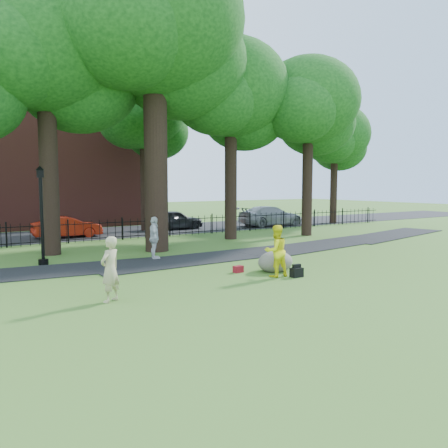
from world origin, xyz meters
TOP-DOWN VIEW (x-y plane):
  - ground at (0.00, 0.00)m, footprint 120.00×120.00m
  - footpath at (1.00, 3.90)m, footprint 36.07×3.85m
  - street at (0.00, 16.00)m, footprint 80.00×7.00m
  - iron_fence at (0.00, 12.00)m, footprint 44.00×0.04m
  - brick_building at (-4.00, 24.00)m, footprint 18.00×8.00m
  - big_tree at (0.13, 7.09)m, footprint 10.08×8.61m
  - tree_row at (0.52, 8.40)m, footprint 26.82×7.96m
  - woman at (-4.71, -0.78)m, footprint 0.78×0.71m
  - man at (1.14, -0.61)m, footprint 0.92×0.74m
  - pedestrian at (-1.03, 4.87)m, footprint 0.69×1.14m
  - boulder at (1.72, 0.14)m, footprint 1.60×1.36m
  - lamppost at (-5.27, 6.06)m, footprint 0.39×0.39m
  - backpack at (1.70, -1.05)m, footprint 0.43×0.27m
  - red_bag at (0.43, 0.66)m, footprint 0.37×0.26m
  - red_sedan at (-2.49, 14.60)m, footprint 3.94×1.40m
  - grey_car at (4.97, 15.50)m, footprint 4.13×1.74m
  - silver_car at (12.39, 14.03)m, footprint 5.31×2.33m

SIDE VIEW (x-z plane):
  - ground at x=0.00m, z-range 0.00..0.00m
  - footpath at x=1.00m, z-range -0.01..0.01m
  - street at x=0.00m, z-range -0.01..0.01m
  - red_bag at x=0.43m, z-range 0.00..0.24m
  - backpack at x=1.70m, z-range 0.00..0.32m
  - boulder at x=1.72m, z-range 0.00..0.81m
  - iron_fence at x=0.00m, z-range 0.00..1.20m
  - red_sedan at x=-2.49m, z-range 0.00..1.30m
  - grey_car at x=4.97m, z-range 0.00..1.40m
  - silver_car at x=12.39m, z-range 0.00..1.52m
  - woman at x=-4.71m, z-range 0.00..1.79m
  - man at x=1.14m, z-range 0.00..1.79m
  - pedestrian at x=-1.03m, z-range 0.00..1.82m
  - lamppost at x=-5.27m, z-range -0.04..3.87m
  - brick_building at x=-4.00m, z-range 0.00..12.00m
  - tree_row at x=0.52m, z-range 1.94..14.36m
  - big_tree at x=0.13m, z-range 2.96..17.33m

